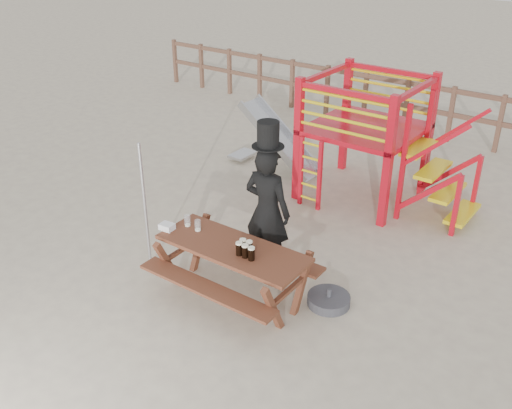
# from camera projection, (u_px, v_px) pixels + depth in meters

# --- Properties ---
(ground) EXTENTS (60.00, 60.00, 0.00)m
(ground) POSITION_uv_depth(u_px,v_px,m) (218.00, 286.00, 7.53)
(ground) COLOR #C3B698
(ground) RESTS_ON ground
(back_fence) EXTENTS (15.09, 0.09, 1.20)m
(back_fence) POSITION_uv_depth(u_px,v_px,m) (429.00, 104.00, 12.16)
(back_fence) COLOR brown
(back_fence) RESTS_ON ground
(playground_fort) EXTENTS (4.71, 1.84, 2.10)m
(playground_fort) POSITION_uv_depth(u_px,v_px,m) (360.00, 135.00, 9.51)
(playground_fort) COLOR #B70C1A
(playground_fort) RESTS_ON ground
(picnic_table) EXTENTS (1.96, 1.37, 0.75)m
(picnic_table) POSITION_uv_depth(u_px,v_px,m) (233.00, 265.00, 7.11)
(picnic_table) COLOR brown
(picnic_table) RESTS_ON ground
(man_with_hat) EXTENTS (0.69, 0.48, 2.14)m
(man_with_hat) POSITION_uv_depth(u_px,v_px,m) (267.00, 208.00, 7.43)
(man_with_hat) COLOR black
(man_with_hat) RESTS_ON ground
(metal_pole) EXTENTS (0.04, 0.04, 1.84)m
(metal_pole) POSITION_uv_depth(u_px,v_px,m) (145.00, 209.00, 7.49)
(metal_pole) COLOR #B2B2B7
(metal_pole) RESTS_ON ground
(parasol_base) EXTENTS (0.54, 0.54, 0.23)m
(parasol_base) POSITION_uv_depth(u_px,v_px,m) (329.00, 300.00, 7.14)
(parasol_base) COLOR #39393F
(parasol_base) RESTS_ON ground
(paper_bag) EXTENTS (0.19, 0.16, 0.08)m
(paper_bag) POSITION_uv_depth(u_px,v_px,m) (167.00, 227.00, 7.34)
(paper_bag) COLOR white
(paper_bag) RESTS_ON picnic_table
(stout_pints) EXTENTS (0.28, 0.18, 0.17)m
(stout_pints) POSITION_uv_depth(u_px,v_px,m) (245.00, 249.00, 6.76)
(stout_pints) COLOR black
(stout_pints) RESTS_ON picnic_table
(empty_glasses) EXTENTS (0.27, 0.09, 0.15)m
(empty_glasses) POSITION_uv_depth(u_px,v_px,m) (193.00, 223.00, 7.35)
(empty_glasses) COLOR silver
(empty_glasses) RESTS_ON picnic_table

